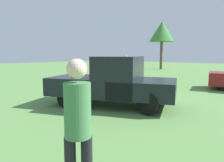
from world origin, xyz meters
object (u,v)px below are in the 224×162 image
object	(u,v)px
pickup_truck	(115,81)
person_visitor	(78,124)
tree_far_center	(162,32)
person_bystander	(126,68)

from	to	relation	value
pickup_truck	person_visitor	world-z (taller)	person_visitor
tree_far_center	pickup_truck	bearing A→B (deg)	113.93
person_bystander	tree_far_center	size ratio (longest dim) A/B	0.31
person_bystander	person_visitor	size ratio (longest dim) A/B	1.00
pickup_truck	person_visitor	size ratio (longest dim) A/B	2.70
person_bystander	person_visitor	xyz separation A→B (m)	(-5.77, 8.37, -0.00)
person_visitor	person_bystander	bearing A→B (deg)	168.70
pickup_truck	person_visitor	distance (m)	5.20
person_bystander	person_visitor	world-z (taller)	person_bystander
person_visitor	tree_far_center	distance (m)	25.37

